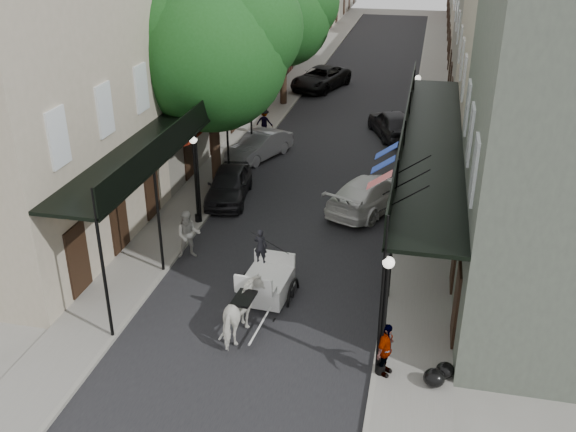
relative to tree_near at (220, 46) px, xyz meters
The scene contains 24 objects.
ground 12.78m from the tree_near, 67.59° to the right, with size 140.00×140.00×0.00m, color gray.
road 12.50m from the tree_near, 66.86° to the left, with size 8.00×90.00×0.01m, color black.
sidewalk_left 11.77m from the tree_near, 94.67° to the left, with size 2.20×90.00×0.12m, color gray.
sidewalk_right 14.91m from the tree_near, 46.88° to the left, with size 2.20×90.00×0.12m, color gray.
building_row_left 20.34m from the tree_near, 102.52° to the left, with size 5.00×80.00×10.50m, color #B3A58F.
building_row_right 23.63m from the tree_near, 57.15° to the left, with size 5.00×80.00×10.50m, color gray.
gallery_left 4.06m from the tree_near, 100.49° to the right, with size 2.20×18.05×4.88m.
gallery_right 9.84m from the tree_near, 19.59° to the right, with size 2.20×18.05×4.88m.
tree_near is the anchor object (origin of this frame).
tree_far 14.02m from the tree_near, 90.19° to the left, with size 6.45×6.00×8.61m.
lamppost_right_near 15.39m from the tree_near, 55.73° to the right, with size 0.32×0.32×3.71m.
lamppost_left 6.10m from the tree_near, 88.66° to the right, with size 0.32×0.32×3.71m.
lamppost_right_far 12.24m from the tree_near, 43.31° to the left, with size 0.32×0.32×3.71m.
horse 13.16m from the tree_near, 70.05° to the right, with size 0.92×2.02×1.70m, color white.
carriage 10.94m from the tree_near, 63.54° to the right, with size 1.88×2.61×2.85m.
pedestrian_walking 8.87m from the tree_near, 84.04° to the right, with size 0.90×0.70×1.86m, color #B3B2A9.
pedestrian_sidewalk_left 9.16m from the tree_near, 90.02° to the left, with size 0.99×0.57×1.52m, color gray.
pedestrian_sidewalk_right 15.80m from the tree_near, 55.41° to the right, with size 0.95×0.40×1.63m, color gray.
car_left_near 5.99m from the tree_near, 68.16° to the right, with size 1.70×4.22×1.44m, color black.
car_left_mid 6.97m from the tree_near, 81.12° to the left, with size 1.46×4.18×1.38m, color #97979C.
car_left_far 19.39m from the tree_near, 86.03° to the left, with size 2.58×5.59×1.55m, color black.
car_right_near 9.04m from the tree_near, ahead, with size 2.07×5.08×1.47m, color silver.
car_right_far 12.67m from the tree_near, 51.25° to the left, with size 1.86×4.61×1.57m, color black.
trash_bags 16.86m from the tree_near, 51.01° to the right, with size 0.85×1.00×0.50m.
Camera 1 is at (4.66, -16.44, 11.87)m, focal length 40.00 mm.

